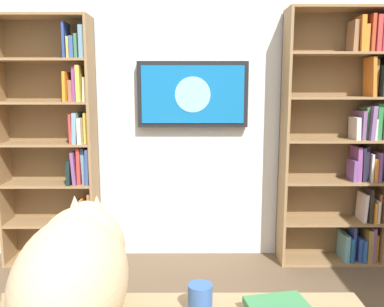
{
  "coord_description": "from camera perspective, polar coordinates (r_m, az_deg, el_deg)",
  "views": [
    {
      "loc": [
        0.01,
        1.29,
        1.48
      ],
      "look_at": [
        -0.0,
        -1.16,
        1.08
      ],
      "focal_mm": 38.34,
      "sensor_mm": 36.0,
      "label": 1
    }
  ],
  "objects": [
    {
      "name": "wall_mounted_tv",
      "position": [
        3.44,
        0.1,
        8.21
      ],
      "size": [
        0.92,
        0.07,
        0.54
      ],
      "color": "black"
    },
    {
      "name": "coffee_mug",
      "position": [
        1.41,
        1.15,
        -19.52
      ],
      "size": [
        0.08,
        0.08,
        0.1
      ],
      "primitive_type": "cylinder",
      "color": "#335999",
      "rests_on": "desk"
    },
    {
      "name": "wall_back",
      "position": [
        3.52,
        -0.12,
        7.18
      ],
      "size": [
        4.52,
        0.06,
        2.7
      ],
      "primitive_type": "cube",
      "color": "silver",
      "rests_on": "ground"
    },
    {
      "name": "bookshelf_left",
      "position": [
        3.62,
        20.75,
        1.81
      ],
      "size": [
        0.85,
        0.28,
        2.09
      ],
      "color": "#937047",
      "rests_on": "ground"
    },
    {
      "name": "bookshelf_right",
      "position": [
        3.55,
        -17.96,
        1.29
      ],
      "size": [
        0.77,
        0.28,
        2.03
      ],
      "color": "#937047",
      "rests_on": "ground"
    },
    {
      "name": "cat",
      "position": [
        1.28,
        -15.95,
        -15.44
      ],
      "size": [
        0.33,
        0.65,
        0.38
      ],
      "color": "#D1B284",
      "rests_on": "desk"
    }
  ]
}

